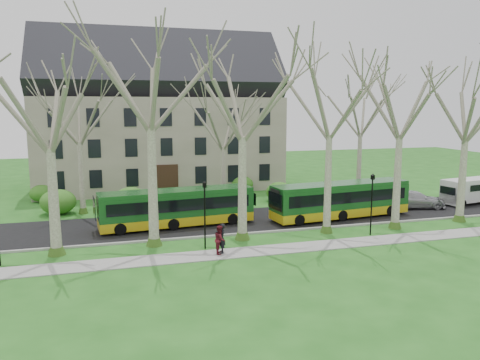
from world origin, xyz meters
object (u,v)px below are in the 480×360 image
(van_a, at_px, (468,191))
(pedestrian_a, at_px, (222,238))
(bus_follow, at_px, (341,200))
(pedestrian_b, at_px, (220,239))
(sedan, at_px, (415,199))
(bus_lead, at_px, (177,207))

(van_a, relative_size, pedestrian_a, 2.89)
(bus_follow, bearing_deg, van_a, 0.16)
(pedestrian_a, xyz_separation_m, pedestrian_b, (-0.13, -0.10, -0.03))
(van_a, bearing_deg, pedestrian_a, -171.88)
(pedestrian_a, bearing_deg, bus_follow, 119.23)
(sedan, distance_m, pedestrian_b, 21.52)
(sedan, distance_m, pedestrian_a, 21.36)
(sedan, bearing_deg, bus_lead, 105.64)
(bus_lead, relative_size, pedestrian_a, 6.24)
(bus_follow, height_order, pedestrian_a, bus_follow)
(sedan, height_order, pedestrian_b, pedestrian_b)
(bus_lead, distance_m, van_a, 27.36)
(bus_lead, xyz_separation_m, sedan, (21.48, 0.60, -0.69))
(sedan, xyz_separation_m, pedestrian_b, (-19.94, -8.07, 0.14))
(van_a, bearing_deg, bus_lead, 172.15)
(van_a, bearing_deg, pedestrian_b, -171.75)
(bus_follow, xyz_separation_m, van_a, (14.11, 1.68, -0.31))
(van_a, height_order, pedestrian_b, van_a)
(bus_follow, distance_m, pedestrian_b, 13.44)
(sedan, relative_size, pedestrian_a, 2.81)
(bus_lead, height_order, sedan, bus_lead)
(bus_lead, bearing_deg, pedestrian_a, -82.60)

